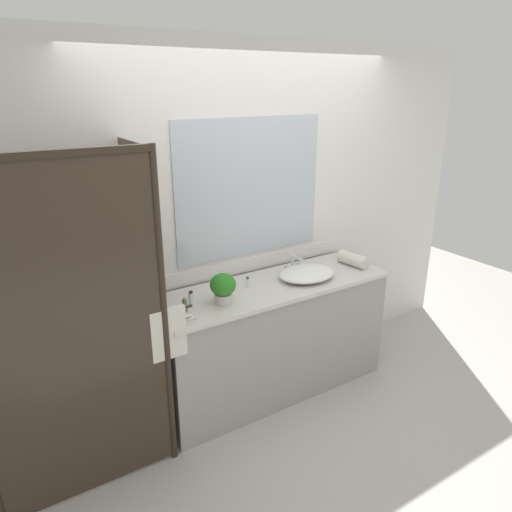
% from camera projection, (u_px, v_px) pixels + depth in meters
% --- Properties ---
extents(ground_plane, '(8.00, 8.00, 0.00)m').
position_uv_depth(ground_plane, '(272.00, 388.00, 3.78)').
color(ground_plane, '#B7B2A8').
extents(wall_back_with_mirror, '(4.40, 0.06, 2.60)m').
position_uv_depth(wall_back_with_mirror, '(249.00, 220.00, 3.61)').
color(wall_back_with_mirror, silver).
rests_on(wall_back_with_mirror, ground_plane).
extents(vanity_cabinet, '(1.80, 0.58, 0.90)m').
position_uv_depth(vanity_cabinet, '(272.00, 338.00, 3.63)').
color(vanity_cabinet, '#9E9993').
rests_on(vanity_cabinet, ground_plane).
extents(shower_enclosure, '(1.20, 0.59, 2.00)m').
position_uv_depth(shower_enclosure, '(104.00, 324.00, 2.64)').
color(shower_enclosure, '#2D2319').
rests_on(shower_enclosure, ground_plane).
extents(sink_basin, '(0.45, 0.35, 0.08)m').
position_uv_depth(sink_basin, '(307.00, 273.00, 3.57)').
color(sink_basin, white).
rests_on(sink_basin, vanity_cabinet).
extents(faucet, '(0.17, 0.16, 0.13)m').
position_uv_depth(faucet, '(293.00, 265.00, 3.70)').
color(faucet, silver).
rests_on(faucet, vanity_cabinet).
extents(potted_plant, '(0.17, 0.17, 0.21)m').
position_uv_depth(potted_plant, '(223.00, 287.00, 3.14)').
color(potted_plant, beige).
rests_on(potted_plant, vanity_cabinet).
extents(soap_dish, '(0.10, 0.07, 0.04)m').
position_uv_depth(soap_dish, '(186.00, 317.00, 2.95)').
color(soap_dish, silver).
rests_on(soap_dish, vanity_cabinet).
extents(amenity_bottle_body_wash, '(0.03, 0.03, 0.09)m').
position_uv_depth(amenity_bottle_body_wash, '(185.00, 305.00, 3.05)').
color(amenity_bottle_body_wash, '#4C7056').
rests_on(amenity_bottle_body_wash, vanity_cabinet).
extents(amenity_bottle_shampoo, '(0.03, 0.03, 0.08)m').
position_uv_depth(amenity_bottle_shampoo, '(248.00, 282.00, 3.41)').
color(amenity_bottle_shampoo, white).
rests_on(amenity_bottle_shampoo, vanity_cabinet).
extents(amenity_bottle_lotion, '(0.03, 0.03, 0.10)m').
position_uv_depth(amenity_bottle_lotion, '(191.00, 299.00, 3.12)').
color(amenity_bottle_lotion, silver).
rests_on(amenity_bottle_lotion, vanity_cabinet).
extents(rolled_towel_near_edge, '(0.14, 0.27, 0.10)m').
position_uv_depth(rolled_towel_near_edge, '(353.00, 260.00, 3.82)').
color(rolled_towel_near_edge, silver).
rests_on(rolled_towel_near_edge, vanity_cabinet).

